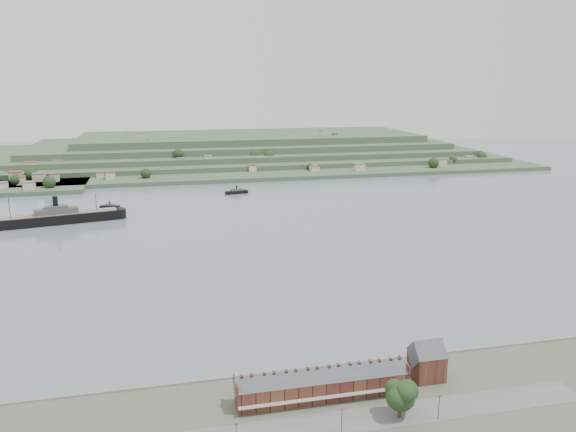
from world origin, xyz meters
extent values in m
plane|color=slate|center=(0.00, 0.00, 0.00)|extent=(1400.00, 1400.00, 0.00)
cube|color=gray|center=(0.00, -149.00, 1.30)|extent=(220.00, 2.00, 2.60)
cube|color=#595959|center=(0.00, -182.00, 2.05)|extent=(140.00, 12.00, 0.10)
cube|color=#49211A|center=(-10.00, -168.00, 5.50)|extent=(55.00, 8.00, 7.00)
cube|color=#3E4146|center=(-10.00, -168.00, 9.00)|extent=(55.60, 8.15, 8.15)
cube|color=#A09B8E|center=(-10.00, -172.80, 5.00)|extent=(55.00, 1.60, 0.25)
cube|color=#49211A|center=(-37.50, -168.00, 10.00)|extent=(0.50, 8.40, 3.00)
cube|color=#49211A|center=(17.50, -168.00, 10.00)|extent=(0.50, 8.40, 3.00)
cube|color=#30201A|center=(-32.00, -168.00, 11.40)|extent=(0.90, 1.40, 3.20)
cube|color=#30201A|center=(-26.50, -168.00, 11.40)|extent=(0.90, 1.40, 3.20)
cube|color=#30201A|center=(-12.75, -168.00, 11.40)|extent=(0.90, 1.40, 3.20)
cube|color=#30201A|center=(-7.25, -168.00, 11.40)|extent=(0.90, 1.40, 3.20)
cube|color=#30201A|center=(6.50, -168.00, 11.40)|extent=(0.90, 1.40, 3.20)
cube|color=#30201A|center=(12.00, -168.00, 11.40)|extent=(0.90, 1.40, 3.20)
cube|color=#49211A|center=(27.50, -164.00, 6.50)|extent=(10.00, 10.00, 9.00)
cube|color=#3E4146|center=(27.50, -164.00, 11.00)|extent=(10.40, 10.18, 10.18)
cube|color=#384F35|center=(0.00, 360.00, 2.00)|extent=(760.00, 260.00, 4.00)
cube|color=#384F35|center=(20.00, 385.00, 6.50)|extent=(680.00, 220.00, 5.00)
cube|color=#384F35|center=(35.00, 400.00, 12.00)|extent=(600.00, 200.00, 6.00)
cube|color=#384F35|center=(50.00, 415.00, 18.50)|extent=(520.00, 180.00, 7.00)
cube|color=#384F35|center=(65.00, 430.00, 26.00)|extent=(440.00, 160.00, 8.00)
cube|color=#384F35|center=(-200.00, 250.00, 2.00)|extent=(150.00, 90.00, 4.00)
cube|color=black|center=(-131.56, 95.20, 3.44)|extent=(88.93, 29.48, 6.87)
cylinder|color=black|center=(-88.29, 104.18, 3.44)|extent=(11.78, 11.78, 6.87)
cube|color=#786450|center=(-131.56, 95.20, 7.17)|extent=(86.81, 28.12, 0.59)
cube|color=#464341|center=(-129.64, 95.60, 9.33)|extent=(30.64, 14.63, 3.93)
cube|color=#464341|center=(-129.64, 95.60, 11.98)|extent=(16.78, 9.92, 2.45)
cylinder|color=black|center=(-129.64, 95.60, 15.71)|extent=(3.54, 3.54, 8.84)
cylinder|color=#3B2B1B|center=(-158.48, 89.62, 13.75)|extent=(0.49, 0.49, 15.71)
cylinder|color=#3B2B1B|center=(-102.72, 101.19, 12.77)|extent=(0.49, 0.49, 13.75)
cube|color=black|center=(-96.76, 139.97, 1.04)|extent=(16.21, 8.62, 2.08)
cube|color=#464341|center=(-96.76, 139.97, 2.60)|extent=(7.73, 5.33, 1.56)
cylinder|color=black|center=(-96.76, 139.97, 4.34)|extent=(0.87, 0.87, 3.04)
cube|color=black|center=(10.60, 175.88, 1.37)|extent=(21.27, 9.38, 2.74)
cube|color=#464341|center=(10.60, 175.88, 3.43)|extent=(9.94, 6.19, 2.06)
cylinder|color=black|center=(10.60, 175.88, 5.71)|extent=(1.14, 1.14, 4.00)
cylinder|color=#3B2B1B|center=(9.43, -183.25, 4.43)|extent=(1.17, 1.17, 4.87)
sphere|color=black|center=(9.43, -183.25, 8.81)|extent=(8.76, 8.76, 8.76)
sphere|color=black|center=(11.86, -182.27, 9.78)|extent=(6.81, 6.81, 6.81)
sphere|color=black|center=(7.48, -184.71, 9.30)|extent=(6.23, 6.23, 6.23)
sphere|color=black|center=(9.92, -185.39, 11.24)|extent=(5.84, 5.84, 5.84)
camera|label=1|loc=(-56.55, -320.34, 99.63)|focal=35.00mm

